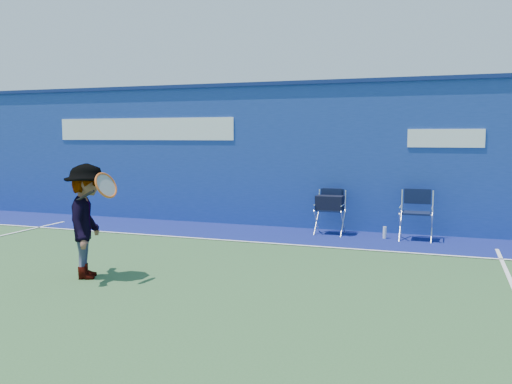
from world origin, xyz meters
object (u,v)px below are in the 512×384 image
(directors_chair_right, at_px, (416,224))
(water_bottle, at_px, (385,233))
(tennis_player, at_px, (87,221))
(directors_chair_left, at_px, (330,215))

(directors_chair_right, distance_m, water_bottle, 0.59)
(directors_chair_right, height_order, tennis_player, tennis_player)
(directors_chair_left, bearing_deg, directors_chair_right, -3.00)
(directors_chair_left, bearing_deg, water_bottle, -7.47)
(directors_chair_left, distance_m, tennis_player, 5.04)
(water_bottle, bearing_deg, directors_chair_left, 172.53)
(directors_chair_right, bearing_deg, tennis_player, -133.63)
(directors_chair_left, height_order, directors_chair_right, directors_chair_right)
(tennis_player, bearing_deg, directors_chair_left, 60.83)
(directors_chair_left, relative_size, tennis_player, 0.57)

